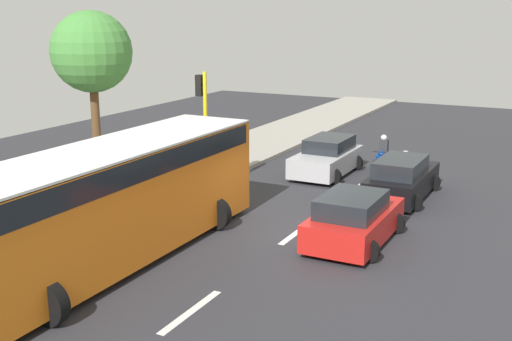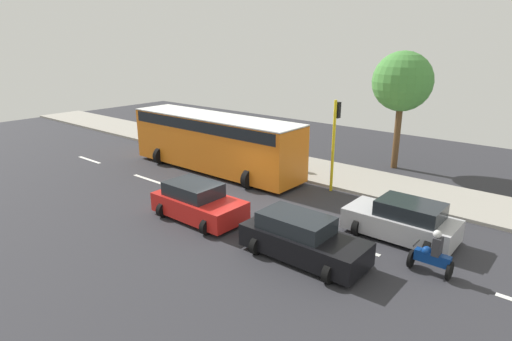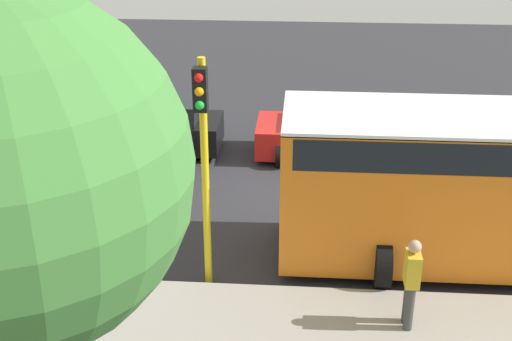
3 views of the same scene
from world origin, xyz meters
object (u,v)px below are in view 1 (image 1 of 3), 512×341
(motorcycle, at_px, (383,155))
(traffic_light_corner, at_px, (203,115))
(car_red, at_px, (354,220))
(car_silver, at_px, (327,157))
(street_tree_center, at_px, (92,53))
(city_bus, at_px, (111,196))
(car_black, at_px, (402,179))
(pedestrian_near_signal, at_px, (115,185))

(motorcycle, xyz_separation_m, traffic_light_corner, (4.90, 6.43, 2.29))
(motorcycle, bearing_deg, car_red, 101.11)
(car_silver, bearing_deg, street_tree_center, 23.94)
(city_bus, relative_size, traffic_light_corner, 2.44)
(car_black, xyz_separation_m, street_tree_center, (12.46, 1.86, 4.24))
(car_silver, relative_size, street_tree_center, 0.61)
(car_red, distance_m, street_tree_center, 13.55)
(motorcycle, relative_size, traffic_light_corner, 0.34)
(motorcycle, xyz_separation_m, street_tree_center, (10.66, 5.61, 4.31))
(car_black, relative_size, motorcycle, 2.86)
(car_red, bearing_deg, street_tree_center, -15.14)
(traffic_light_corner, xyz_separation_m, street_tree_center, (5.77, -0.82, 2.02))
(car_black, distance_m, car_silver, 4.19)
(car_black, bearing_deg, car_red, 89.59)
(car_black, xyz_separation_m, motorcycle, (1.80, -3.75, -0.07))
(city_bus, xyz_separation_m, street_tree_center, (7.12, -7.68, 3.10))
(car_black, bearing_deg, pedestrian_near_signal, 38.72)
(car_silver, distance_m, motorcycle, 2.53)
(car_red, relative_size, city_bus, 0.36)
(car_black, height_order, motorcycle, motorcycle)
(traffic_light_corner, height_order, street_tree_center, street_tree_center)
(city_bus, distance_m, motorcycle, 13.81)
(car_black, height_order, pedestrian_near_signal, pedestrian_near_signal)
(car_black, xyz_separation_m, traffic_light_corner, (6.69, 2.68, 2.22))
(street_tree_center, bearing_deg, car_red, 164.86)
(pedestrian_near_signal, bearing_deg, car_black, -141.28)
(city_bus, xyz_separation_m, motorcycle, (-3.54, -13.30, -1.20))
(car_red, bearing_deg, car_black, -90.41)
(motorcycle, relative_size, street_tree_center, 0.23)
(city_bus, bearing_deg, car_black, -119.23)
(traffic_light_corner, relative_size, street_tree_center, 0.68)
(car_red, xyz_separation_m, traffic_light_corner, (6.66, -2.54, 2.22))
(pedestrian_near_signal, bearing_deg, city_bus, 128.45)
(car_red, relative_size, motorcycle, 2.61)
(pedestrian_near_signal, bearing_deg, traffic_light_corner, -108.16)
(car_silver, height_order, motorcycle, motorcycle)
(street_tree_center, bearing_deg, motorcycle, -152.24)
(car_black, height_order, city_bus, city_bus)
(pedestrian_near_signal, distance_m, traffic_light_corner, 4.27)
(car_red, distance_m, traffic_light_corner, 7.46)
(car_black, bearing_deg, traffic_light_corner, 21.80)
(city_bus, relative_size, street_tree_center, 1.66)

